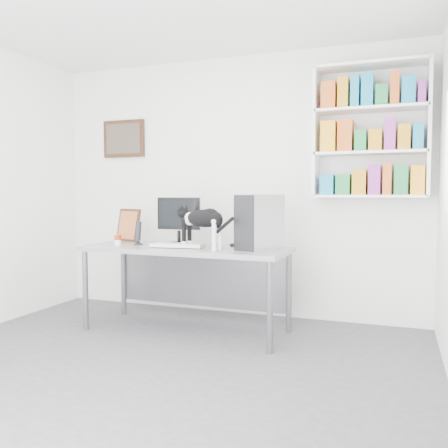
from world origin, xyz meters
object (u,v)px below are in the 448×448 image
(keyboard, at_px, (178,245))
(leaning_print, at_px, (128,224))
(speaker, at_px, (138,233))
(cat, at_px, (203,228))
(bookshelf, at_px, (370,131))
(soup_can, at_px, (118,240))
(pc_tower, at_px, (260,222))
(desk, at_px, (186,289))
(monitor, at_px, (179,220))

(keyboard, relative_size, leaning_print, 1.38)
(speaker, xyz_separation_m, cat, (0.72, -0.12, 0.07))
(bookshelf, distance_m, soup_can, 2.57)
(cat, bearing_deg, bookshelf, 51.57)
(pc_tower, bearing_deg, desk, -159.74)
(speaker, height_order, leaning_print, leaning_print)
(speaker, distance_m, soup_can, 0.20)
(pc_tower, xyz_separation_m, speaker, (-1.19, -0.03, -0.12))
(monitor, height_order, keyboard, monitor)
(bookshelf, height_order, pc_tower, bookshelf)
(desk, xyz_separation_m, speaker, (-0.50, -0.00, 0.51))
(bookshelf, distance_m, monitor, 1.98)
(bookshelf, relative_size, monitor, 2.70)
(pc_tower, bearing_deg, cat, -144.05)
(bookshelf, xyz_separation_m, desk, (-1.56, -0.67, -1.46))
(desk, bearing_deg, monitor, 131.05)
(soup_can, bearing_deg, bookshelf, 19.03)
(monitor, bearing_deg, cat, -43.69)
(monitor, xyz_separation_m, leaning_print, (-0.61, 0.07, -0.06))
(speaker, relative_size, cat, 0.39)
(bookshelf, xyz_separation_m, pc_tower, (-0.87, -0.64, -0.82))
(keyboard, height_order, speaker, speaker)
(monitor, height_order, pc_tower, pc_tower)
(speaker, bearing_deg, keyboard, -0.72)
(pc_tower, height_order, speaker, pc_tower)
(monitor, relative_size, leaning_print, 1.34)
(desk, height_order, speaker, speaker)
(bookshelf, bearing_deg, cat, -149.39)
(leaning_print, bearing_deg, speaker, -32.02)
(leaning_print, xyz_separation_m, soup_can, (0.11, -0.38, -0.12))
(leaning_print, height_order, soup_can, leaning_print)
(desk, height_order, leaning_print, leaning_print)
(keyboard, bearing_deg, soup_can, 176.42)
(bookshelf, height_order, leaning_print, bookshelf)
(pc_tower, bearing_deg, monitor, -173.75)
(bookshelf, bearing_deg, soup_can, -160.97)
(bookshelf, xyz_separation_m, leaning_print, (-2.34, -0.39, -0.89))
(desk, bearing_deg, pc_tower, 4.10)
(keyboard, distance_m, cat, 0.32)
(bookshelf, bearing_deg, leaning_print, -170.51)
(monitor, distance_m, speaker, 0.41)
(leaning_print, relative_size, soup_can, 3.62)
(bookshelf, bearing_deg, pc_tower, -143.64)
(monitor, bearing_deg, soup_can, -151.37)
(keyboard, xyz_separation_m, leaning_print, (-0.73, 0.35, 0.15))
(monitor, relative_size, speaker, 1.97)
(monitor, distance_m, leaning_print, 0.61)
(bookshelf, bearing_deg, monitor, -165.00)
(pc_tower, relative_size, cat, 0.81)
(monitor, distance_m, pc_tower, 0.88)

